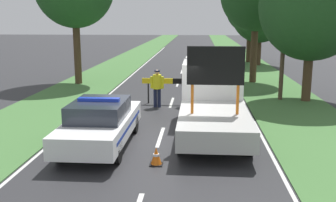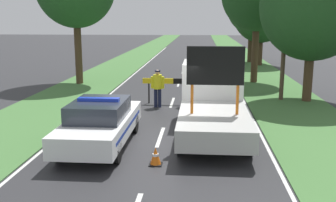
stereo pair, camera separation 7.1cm
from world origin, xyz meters
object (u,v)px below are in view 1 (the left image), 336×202
(police_officer, at_px, (157,85))
(traffic_cone_centre_front, at_px, (220,101))
(traffic_cone_near_truck, at_px, (156,156))
(road_barrier, at_px, (173,83))
(traffic_cone_near_police, at_px, (111,112))
(roadside_tree_near_left, at_px, (260,12))
(roadside_tree_near_right, at_px, (250,7))
(police_car, at_px, (101,123))
(queued_car_wagon_maroon, at_px, (208,59))
(work_truck, at_px, (213,99))
(utility_pole, at_px, (286,3))
(queued_car_van_white, at_px, (204,71))
(roadside_tree_far_left, at_px, (313,5))
(pedestrian_civilian, at_px, (189,83))

(police_officer, distance_m, traffic_cone_centre_front, 2.89)
(traffic_cone_centre_front, relative_size, traffic_cone_near_truck, 1.14)
(road_barrier, height_order, traffic_cone_near_police, road_barrier)
(roadside_tree_near_left, xyz_separation_m, roadside_tree_near_right, (-0.53, 2.33, 0.42))
(police_car, height_order, queued_car_wagon_maroon, queued_car_wagon_maroon)
(work_truck, xyz_separation_m, utility_pole, (3.46, 5.42, 3.46))
(police_officer, bearing_deg, queued_car_van_white, -110.25)
(work_truck, xyz_separation_m, traffic_cone_centre_front, (0.48, 3.53, -0.83))
(roadside_tree_far_left, bearing_deg, queued_car_van_white, 137.44)
(traffic_cone_centre_front, bearing_deg, road_barrier, 162.87)
(police_car, distance_m, roadside_tree_near_right, 25.62)
(traffic_cone_near_truck, distance_m, queued_car_wagon_maroon, 19.67)
(queued_car_van_white, distance_m, roadside_tree_near_right, 13.70)
(police_car, relative_size, police_officer, 2.89)
(utility_pole, bearing_deg, pedestrian_civilian, -159.87)
(traffic_cone_near_police, distance_m, traffic_cone_centre_front, 4.97)
(traffic_cone_centre_front, bearing_deg, queued_car_van_white, 96.32)
(traffic_cone_near_truck, height_order, queued_car_van_white, queued_car_van_white)
(pedestrian_civilian, height_order, roadside_tree_near_right, roadside_tree_near_right)
(road_barrier, xyz_separation_m, utility_pole, (5.13, 1.22, 3.58))
(pedestrian_civilian, bearing_deg, traffic_cone_near_police, -157.96)
(work_truck, bearing_deg, traffic_cone_near_police, -17.17)
(pedestrian_civilian, relative_size, roadside_tree_near_right, 0.25)
(pedestrian_civilian, height_order, roadside_tree_near_left, roadside_tree_near_left)
(roadside_tree_far_left, bearing_deg, traffic_cone_near_truck, -125.25)
(police_car, height_order, traffic_cone_centre_front, police_car)
(police_officer, height_order, pedestrian_civilian, pedestrian_civilian)
(police_car, distance_m, queued_car_van_white, 12.20)
(police_officer, height_order, traffic_cone_near_police, police_officer)
(road_barrier, bearing_deg, queued_car_wagon_maroon, 77.92)
(traffic_cone_near_police, bearing_deg, work_truck, -17.08)
(traffic_cone_near_police, distance_m, queued_car_van_white, 9.24)
(police_officer, bearing_deg, roadside_tree_far_left, -166.82)
(traffic_cone_near_police, distance_m, roadside_tree_near_left, 20.75)
(roadside_tree_near_right, bearing_deg, police_officer, -108.51)
(roadside_tree_near_right, bearing_deg, traffic_cone_near_truck, -102.18)
(road_barrier, distance_m, traffic_cone_near_police, 3.80)
(police_car, xyz_separation_m, queued_car_van_white, (3.29, 11.75, 0.07))
(roadside_tree_near_right, xyz_separation_m, utility_pole, (-0.47, -16.66, -0.24))
(pedestrian_civilian, bearing_deg, police_officer, 176.49)
(police_car, height_order, utility_pole, utility_pole)
(road_barrier, xyz_separation_m, police_officer, (-0.64, -0.78, 0.02))
(utility_pole, bearing_deg, police_officer, -160.90)
(traffic_cone_centre_front, xyz_separation_m, roadside_tree_near_right, (3.45, 18.55, 4.52))
(work_truck, height_order, roadside_tree_near_left, roadside_tree_near_left)
(traffic_cone_near_truck, distance_m, utility_pole, 11.20)
(queued_car_van_white, height_order, queued_car_wagon_maroon, queued_car_wagon_maroon)
(police_officer, bearing_deg, police_car, 76.63)
(queued_car_van_white, relative_size, roadside_tree_near_left, 0.59)
(traffic_cone_near_truck, relative_size, roadside_tree_near_left, 0.07)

